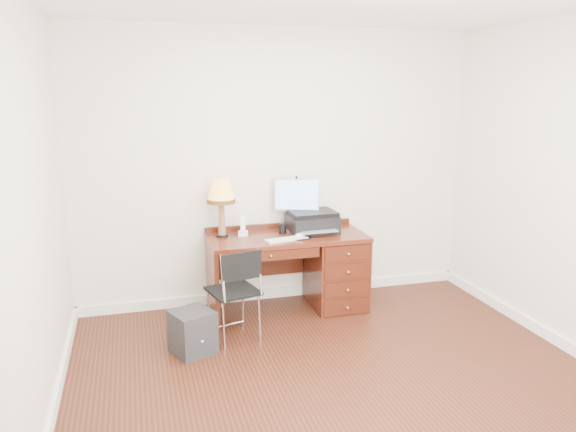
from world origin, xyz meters
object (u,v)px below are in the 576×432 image
object	(u,v)px
desk	(319,266)
leg_lamp	(221,195)
monitor	(296,198)
equipment_box	(193,332)
phone	(243,230)
printer	(312,222)
chair	(234,286)

from	to	relation	value
desk	leg_lamp	distance (m)	1.19
monitor	equipment_box	distance (m)	1.69
leg_lamp	equipment_box	size ratio (longest dim) A/B	1.53
phone	equipment_box	world-z (taller)	phone
leg_lamp	monitor	bearing A→B (deg)	5.26
printer	leg_lamp	world-z (taller)	leg_lamp
printer	leg_lamp	xyz separation A→B (m)	(-0.88, 0.05, 0.30)
leg_lamp	chair	xyz separation A→B (m)	(-0.02, -0.70, -0.65)
printer	phone	size ratio (longest dim) A/B	2.49
desk	printer	xyz separation A→B (m)	(-0.05, 0.07, 0.44)
leg_lamp	phone	size ratio (longest dim) A/B	2.89
printer	leg_lamp	distance (m)	0.93
desk	equipment_box	world-z (taller)	desk
phone	chair	distance (m)	0.78
phone	printer	bearing A→B (deg)	10.04
printer	equipment_box	bearing A→B (deg)	-151.39
phone	equipment_box	bearing A→B (deg)	-113.87
phone	desk	bearing A→B (deg)	4.49
desk	monitor	distance (m)	0.71
chair	equipment_box	distance (m)	0.50
monitor	phone	bearing A→B (deg)	-151.22
desk	chair	size ratio (longest dim) A/B	1.81
leg_lamp	chair	bearing A→B (deg)	-91.38
printer	chair	world-z (taller)	printer
chair	leg_lamp	bearing A→B (deg)	74.72
monitor	phone	xyz separation A→B (m)	(-0.55, -0.08, -0.27)
monitor	printer	distance (m)	0.29
monitor	chair	bearing A→B (deg)	-114.64
printer	phone	xyz separation A→B (m)	(-0.68, 0.03, -0.04)
leg_lamp	phone	world-z (taller)	leg_lamp
desk	chair	bearing A→B (deg)	-148.37
printer	phone	world-z (taller)	printer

